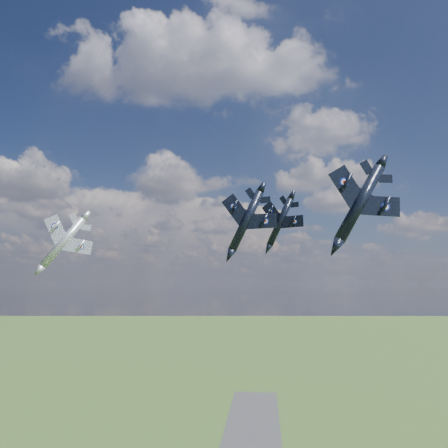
# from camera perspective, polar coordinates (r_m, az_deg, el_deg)

# --- Properties ---
(jet_lead_navy) EXTENTS (10.47, 13.63, 6.49)m
(jet_lead_navy) POSITION_cam_1_polar(r_m,az_deg,el_deg) (63.57, 2.91, 0.43)
(jet_lead_navy) COLOR black
(jet_right_navy) EXTENTS (12.65, 15.98, 7.88)m
(jet_right_navy) POSITION_cam_1_polar(r_m,az_deg,el_deg) (55.27, 17.30, 2.62)
(jet_right_navy) COLOR black
(jet_high_navy) EXTENTS (14.38, 16.46, 6.97)m
(jet_high_navy) POSITION_cam_1_polar(r_m,az_deg,el_deg) (86.64, 7.35, 0.30)
(jet_high_navy) COLOR black
(jet_left_silver) EXTENTS (15.25, 18.36, 9.40)m
(jet_left_silver) POSITION_cam_1_polar(r_m,az_deg,el_deg) (88.80, -20.26, -2.24)
(jet_left_silver) COLOR #9DA1A7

